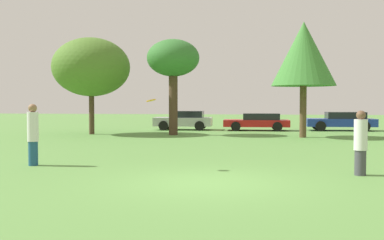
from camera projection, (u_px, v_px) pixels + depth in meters
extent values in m
plane|color=#5B8E42|center=(208.00, 183.00, 10.61)|extent=(120.00, 120.00, 0.00)
cylinder|color=navy|center=(33.00, 153.00, 13.48)|extent=(0.28, 0.28, 0.73)
cylinder|color=silver|center=(33.00, 127.00, 13.45)|extent=(0.33, 0.33, 0.89)
sphere|color=#8C6647|center=(33.00, 108.00, 13.43)|extent=(0.26, 0.26, 0.26)
cylinder|color=#3F3F47|center=(360.00, 163.00, 11.66)|extent=(0.29, 0.29, 0.66)
cylinder|color=silver|center=(361.00, 135.00, 11.63)|extent=(0.34, 0.34, 0.81)
sphere|color=brown|center=(361.00, 115.00, 11.61)|extent=(0.24, 0.24, 0.24)
cylinder|color=orange|center=(151.00, 100.00, 12.64)|extent=(0.28, 0.28, 0.10)
cylinder|color=#473323|center=(92.00, 111.00, 26.65)|extent=(0.31, 0.31, 2.75)
ellipsoid|color=#4C7528|center=(91.00, 67.00, 26.55)|extent=(4.61, 4.61, 3.49)
cylinder|color=#473323|center=(173.00, 104.00, 26.08)|extent=(0.52, 0.52, 3.67)
ellipsoid|color=#33702D|center=(173.00, 58.00, 25.98)|extent=(3.08, 3.08, 2.16)
cylinder|color=brown|center=(303.00, 112.00, 24.23)|extent=(0.36, 0.36, 2.81)
cone|color=#3D7F33|center=(304.00, 54.00, 24.11)|extent=(3.48, 3.48, 3.48)
cube|color=#B2B2B7|center=(183.00, 122.00, 30.99)|extent=(4.03, 1.89, 0.59)
cube|color=black|center=(187.00, 114.00, 30.94)|extent=(2.23, 1.63, 0.45)
cylinder|color=black|center=(163.00, 126.00, 30.26)|extent=(0.65, 0.18, 0.65)
cylinder|color=black|center=(168.00, 124.00, 32.04)|extent=(0.65, 0.18, 0.65)
cylinder|color=black|center=(199.00, 126.00, 29.97)|extent=(0.65, 0.18, 0.65)
cylinder|color=black|center=(202.00, 125.00, 31.74)|extent=(0.65, 0.18, 0.65)
cube|color=red|center=(256.00, 123.00, 30.21)|extent=(4.44, 1.87, 0.46)
cube|color=black|center=(261.00, 117.00, 30.15)|extent=(2.46, 1.61, 0.44)
cylinder|color=black|center=(236.00, 126.00, 29.51)|extent=(0.64, 0.19, 0.64)
cylinder|color=black|center=(236.00, 125.00, 31.25)|extent=(0.64, 0.19, 0.64)
cylinder|color=black|center=(277.00, 127.00, 29.18)|extent=(0.64, 0.19, 0.64)
cylinder|color=black|center=(276.00, 125.00, 30.93)|extent=(0.64, 0.19, 0.64)
cube|color=#1E389E|center=(340.00, 123.00, 30.04)|extent=(4.57, 1.79, 0.52)
cube|color=black|center=(345.00, 115.00, 29.98)|extent=(2.53, 1.54, 0.45)
cylinder|color=black|center=(321.00, 126.00, 29.38)|extent=(0.68, 0.24, 0.68)
cylinder|color=black|center=(317.00, 125.00, 31.05)|extent=(0.68, 0.24, 0.68)
cylinder|color=black|center=(365.00, 126.00, 29.05)|extent=(0.68, 0.24, 0.68)
cylinder|color=black|center=(358.00, 125.00, 30.72)|extent=(0.68, 0.24, 0.68)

